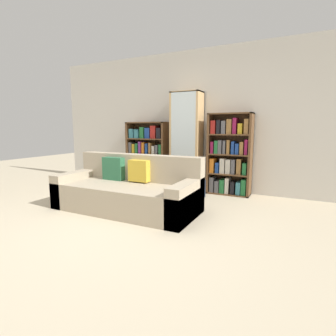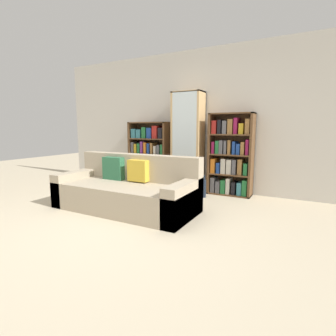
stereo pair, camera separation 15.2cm
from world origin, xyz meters
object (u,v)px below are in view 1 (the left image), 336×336
object	(u,v)px
wine_bottle	(204,188)
display_cabinet	(187,142)
bookshelf_left	(148,155)
couch	(128,191)
bookshelf_right	(229,156)

from	to	relation	value
wine_bottle	display_cabinet	bearing A→B (deg)	141.32
bookshelf_left	couch	bearing A→B (deg)	-69.38
couch	wine_bottle	bearing A→B (deg)	55.76
display_cabinet	bookshelf_left	bearing A→B (deg)	178.95
bookshelf_left	display_cabinet	bearing A→B (deg)	-1.05
bookshelf_right	display_cabinet	bearing A→B (deg)	-178.91
couch	bookshelf_left	world-z (taller)	bookshelf_left
couch	bookshelf_left	bearing A→B (deg)	110.62
couch	bookshelf_right	size ratio (longest dim) A/B	1.44
bookshelf_right	wine_bottle	distance (m)	0.76
bookshelf_right	wine_bottle	size ratio (longest dim) A/B	3.73
display_cabinet	bookshelf_right	bearing A→B (deg)	1.09
display_cabinet	wine_bottle	distance (m)	1.01
bookshelf_left	bookshelf_right	xyz separation A→B (m)	(1.73, -0.00, 0.05)
bookshelf_right	wine_bottle	bearing A→B (deg)	-129.31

